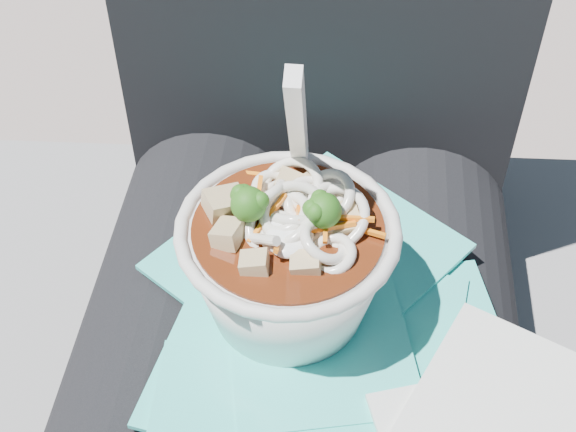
# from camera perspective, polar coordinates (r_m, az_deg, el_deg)

# --- Properties ---
(lap) EXTENTS (0.36, 0.48, 0.16)m
(lap) POSITION_cam_1_polar(r_m,az_deg,el_deg) (0.63, 0.23, -14.22)
(lap) COLOR black
(lap) RESTS_ON stone_ledge
(person_body) EXTENTS (0.34, 0.94, 1.02)m
(person_body) POSITION_cam_1_polar(r_m,az_deg,el_deg) (0.66, 1.03, -6.41)
(person_body) COLOR black
(person_body) RESTS_ON ground
(plastic_bag) EXTENTS (0.30, 0.38, 0.02)m
(plastic_bag) POSITION_cam_1_polar(r_m,az_deg,el_deg) (0.55, 2.59, -9.66)
(plastic_bag) COLOR #2FC6BB
(plastic_bag) RESTS_ON lap
(udon_bowl) EXTENTS (0.16, 0.16, 0.20)m
(udon_bowl) POSITION_cam_1_polar(r_m,az_deg,el_deg) (0.53, 0.06, -2.78)
(udon_bowl) COLOR silver
(udon_bowl) RESTS_ON plastic_bag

